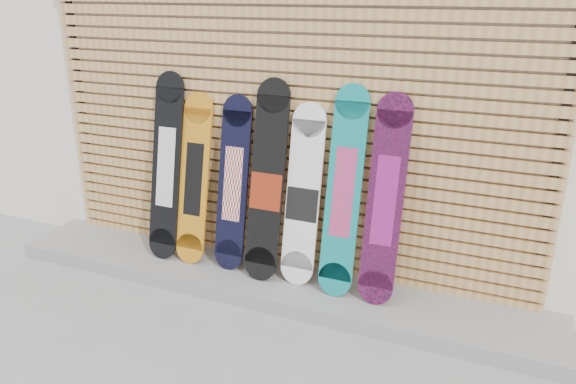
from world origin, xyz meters
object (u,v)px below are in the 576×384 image
object	(u,v)px
snowboard_5	(344,192)
snowboard_3	(267,183)
snowboard_0	(166,167)
snowboard_2	(233,184)
snowboard_4	(303,197)
snowboard_6	(385,201)
snowboard_1	(194,179)

from	to	relation	value
snowboard_5	snowboard_3	bearing A→B (deg)	-179.62
snowboard_3	snowboard_5	bearing A→B (deg)	0.38
snowboard_0	snowboard_3	bearing A→B (deg)	-0.60
snowboard_2	snowboard_5	size ratio (longest dim) A/B	0.91
snowboard_4	snowboard_6	distance (m)	0.66
snowboard_4	snowboard_0	bearing A→B (deg)	-179.18
snowboard_2	snowboard_4	bearing A→B (deg)	-0.64
snowboard_0	snowboard_3	distance (m)	0.95
snowboard_5	snowboard_6	world-z (taller)	snowboard_5
snowboard_0	snowboard_2	size ratio (longest dim) A/B	1.10
snowboard_0	snowboard_3	world-z (taller)	snowboard_3
snowboard_0	snowboard_6	distance (m)	1.90
snowboard_6	snowboard_0	bearing A→B (deg)	179.86
snowboard_4	snowboard_5	xyz separation A→B (m)	(0.33, -0.02, 0.09)
snowboard_4	snowboard_5	distance (m)	0.35
snowboard_2	snowboard_3	distance (m)	0.33
snowboard_0	snowboard_2	world-z (taller)	snowboard_0
snowboard_6	snowboard_1	bearing A→B (deg)	179.53
snowboard_1	snowboard_4	world-z (taller)	snowboard_1
snowboard_1	snowboard_4	xyz separation A→B (m)	(0.98, 0.01, -0.01)
snowboard_2	snowboard_3	bearing A→B (deg)	-6.13
snowboard_1	snowboard_5	distance (m)	1.32
snowboard_0	snowboard_2	distance (m)	0.63
snowboard_2	snowboard_3	size ratio (longest dim) A/B	0.90
snowboard_2	snowboard_5	distance (m)	0.96
snowboard_0	snowboard_1	size ratio (longest dim) A/B	1.11
snowboard_0	snowboard_3	size ratio (longest dim) A/B	1.00
snowboard_4	snowboard_3	bearing A→B (deg)	-174.68
snowboard_1	snowboard_6	bearing A→B (deg)	-0.47
snowboard_0	snowboard_4	size ratio (longest dim) A/B	1.11
snowboard_0	snowboard_4	bearing A→B (deg)	0.82
snowboard_3	snowboard_6	xyz separation A→B (m)	(0.95, 0.01, -0.01)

